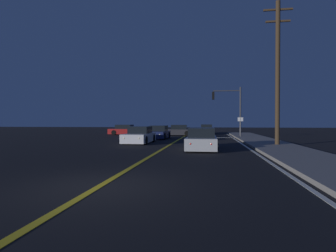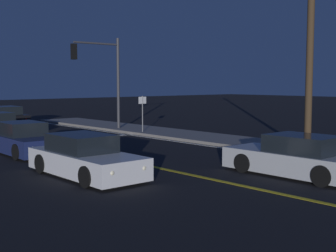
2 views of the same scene
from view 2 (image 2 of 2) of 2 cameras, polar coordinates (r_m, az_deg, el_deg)
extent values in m
cube|color=gray|center=(20.73, 17.72, -2.99)|extent=(3.20, 44.92, 0.15)
cube|color=gold|center=(15.04, 3.33, -6.11)|extent=(0.20, 42.42, 0.01)
cube|color=silver|center=(19.18, 14.88, -3.78)|extent=(0.16, 42.42, 0.01)
cube|color=silver|center=(25.35, -9.76, -1.47)|extent=(5.66, 0.50, 0.01)
cube|color=black|center=(34.54, -19.45, 0.83)|extent=(1.90, 4.37, 0.68)
cube|color=black|center=(34.26, -19.31, 1.81)|extent=(1.60, 2.03, 0.60)
cylinder|color=black|center=(36.11, -19.05, 0.84)|extent=(0.23, 0.64, 0.64)
cylinder|color=black|center=(32.99, -19.86, 0.41)|extent=(0.23, 0.64, 0.64)
cylinder|color=black|center=(33.67, -17.21, 0.58)|extent=(0.23, 0.64, 0.64)
sphere|color=#FFF4CC|center=(36.69, -19.95, 1.19)|extent=(0.18, 0.18, 0.18)
sphere|color=red|center=(32.37, -18.88, 0.71)|extent=(0.14, 0.14, 0.14)
sphere|color=red|center=(32.84, -17.09, 0.82)|extent=(0.14, 0.14, 0.14)
cylinder|color=black|center=(26.88, -17.94, -0.60)|extent=(0.65, 0.24, 0.64)
cylinder|color=black|center=(28.46, -19.43, -0.32)|extent=(0.65, 0.24, 0.64)
sphere|color=red|center=(27.44, -16.81, -0.03)|extent=(0.14, 0.14, 0.14)
sphere|color=red|center=(28.48, -17.84, 0.13)|extent=(0.14, 0.14, 0.14)
cube|color=navy|center=(20.33, -17.27, -2.09)|extent=(1.89, 4.23, 0.68)
cube|color=black|center=(20.50, -17.59, -0.36)|extent=(1.58, 1.96, 0.60)
cylinder|color=black|center=(19.52, -13.52, -2.66)|extent=(0.24, 0.65, 0.64)
cylinder|color=black|center=(18.85, -18.05, -3.06)|extent=(0.24, 0.65, 0.64)
cylinder|color=black|center=(21.85, -16.57, -1.88)|extent=(0.24, 0.65, 0.64)
sphere|color=#FFF4CC|center=(18.72, -13.29, -2.38)|extent=(0.18, 0.18, 0.18)
sphere|color=#FFF4CC|center=(18.25, -16.39, -2.65)|extent=(0.18, 0.18, 0.18)
sphere|color=red|center=(22.41, -18.00, -1.23)|extent=(0.14, 0.14, 0.14)
cube|color=silver|center=(15.08, -10.03, -4.48)|extent=(1.83, 4.59, 0.68)
cube|color=black|center=(15.22, -10.60, -2.11)|extent=(1.56, 2.12, 0.60)
cylinder|color=black|center=(14.40, -4.19, -5.36)|extent=(0.22, 0.64, 0.64)
cylinder|color=black|center=(13.47, -9.95, -6.18)|extent=(0.22, 0.64, 0.64)
cylinder|color=black|center=(16.72, -10.08, -3.92)|extent=(0.22, 0.64, 0.64)
cylinder|color=black|center=(15.93, -15.28, -4.50)|extent=(0.22, 0.64, 0.64)
sphere|color=#FFF4CC|center=(13.56, -3.08, -5.17)|extent=(0.18, 0.18, 0.18)
sphere|color=#FFF4CC|center=(12.92, -7.01, -5.74)|extent=(0.18, 0.18, 0.18)
sphere|color=red|center=(17.26, -12.31, -3.01)|extent=(0.14, 0.14, 0.14)
sphere|color=red|center=(16.75, -15.66, -3.33)|extent=(0.14, 0.14, 0.14)
cube|color=#B2B5BA|center=(15.51, 15.36, -4.32)|extent=(1.80, 4.66, 0.68)
cube|color=black|center=(15.27, 16.30, -2.21)|extent=(1.54, 2.15, 0.60)
cylinder|color=black|center=(15.69, 9.24, -4.52)|extent=(0.22, 0.64, 0.64)
cylinder|color=black|center=(17.01, 12.80, -3.82)|extent=(0.22, 0.64, 0.64)
cylinder|color=black|center=(14.09, 18.44, -5.87)|extent=(0.22, 0.64, 0.64)
sphere|color=#FFF4CC|center=(16.40, 7.63, -3.37)|extent=(0.18, 0.18, 0.18)
sphere|color=#FFF4CC|center=(17.24, 10.04, -2.97)|extent=(0.18, 0.18, 0.18)
cylinder|color=#38383D|center=(29.10, -6.15, 5.08)|extent=(0.18, 0.18, 5.72)
cylinder|color=#38383D|center=(28.33, -8.78, 10.02)|extent=(3.09, 0.12, 0.12)
cube|color=black|center=(27.48, -11.51, 8.97)|extent=(0.28, 0.28, 0.90)
sphere|color=red|center=(27.50, -11.52, 9.53)|extent=(0.22, 0.22, 0.22)
sphere|color=#4C2D05|center=(27.48, -11.51, 8.97)|extent=(0.22, 0.22, 0.22)
sphere|color=#0A3814|center=(27.47, -11.50, 8.41)|extent=(0.22, 0.22, 0.22)
cylinder|color=#42301E|center=(21.18, 17.11, 10.62)|extent=(0.31, 0.31, 10.03)
cylinder|color=slate|center=(26.75, -3.16, 1.34)|extent=(0.06, 0.06, 2.23)
cube|color=white|center=(26.70, -3.17, 3.19)|extent=(0.56, 0.06, 0.40)
camera|label=1|loc=(16.07, 82.12, -3.91)|focal=29.56mm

